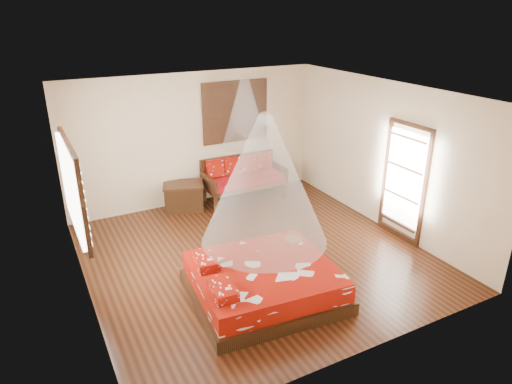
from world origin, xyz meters
TOP-DOWN VIEW (x-y plane):
  - room at (0.00, 0.00)m, footprint 5.54×5.54m
  - bed at (-0.47, -1.13)m, footprint 2.24×2.06m
  - daybed at (0.94, 2.38)m, footprint 1.79×0.79m
  - storage_chest at (-0.43, 2.45)m, footprint 0.98×0.84m
  - shutter_panel at (0.94, 2.72)m, footprint 1.52×0.06m
  - window_left at (-2.71, 0.20)m, footprint 0.10×1.74m
  - glazed_door at (2.72, -0.60)m, footprint 0.08×1.02m
  - wine_tray at (0.36, -0.63)m, footprint 0.27×0.27m
  - mosquito_net_main at (-0.45, -1.13)m, footprint 1.77×1.77m
  - mosquito_net_daybed at (0.94, 2.25)m, footprint 0.99×0.99m

SIDE VIEW (x-z plane):
  - bed at x=-0.47m, z-range -0.07..0.57m
  - storage_chest at x=-0.43m, z-range 0.00..0.57m
  - daybed at x=0.94m, z-range 0.05..0.99m
  - wine_tray at x=0.36m, z-range 0.45..0.67m
  - glazed_door at x=2.72m, z-range -0.01..2.15m
  - room at x=0.00m, z-range -0.02..2.82m
  - window_left at x=-2.71m, z-range 1.03..2.37m
  - mosquito_net_main at x=-0.45m, z-range 0.95..2.75m
  - shutter_panel at x=0.94m, z-range 1.24..2.56m
  - mosquito_net_daybed at x=0.94m, z-range 1.25..2.75m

